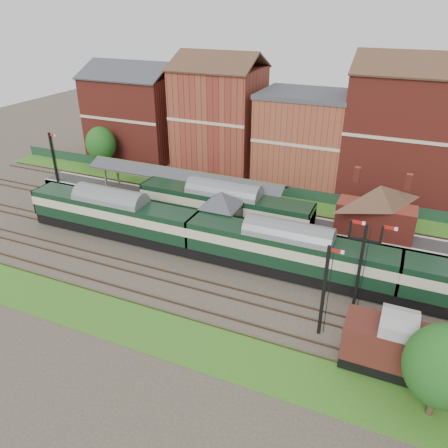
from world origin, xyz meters
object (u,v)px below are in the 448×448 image
at_px(dmu_train, 287,250).
at_px(signal_box, 221,216).
at_px(goods_van_a, 394,346).
at_px(semaphore_bracket, 361,261).
at_px(platform_railcar, 224,206).

bearing_deg(dmu_train, signal_box, 158.41).
bearing_deg(signal_box, dmu_train, -21.59).
distance_m(dmu_train, goods_van_a, 13.63).
xyz_separation_m(signal_box, semaphore_bracket, (15.04, -5.75, 1.44)).
bearing_deg(goods_van_a, signal_box, 146.41).
distance_m(signal_box, dmu_train, 8.85).
height_order(dmu_train, platform_railcar, platform_railcar).
relative_size(signal_box, dmu_train, 0.10).
bearing_deg(dmu_train, platform_railcar, 145.10).
relative_size(dmu_train, platform_railcar, 2.94).
bearing_deg(platform_railcar, signal_box, -71.24).
distance_m(semaphore_bracket, goods_van_a, 7.69).
height_order(signal_box, semaphore_bracket, semaphore_bracket).
xyz_separation_m(signal_box, goods_van_a, (18.44, -12.25, -0.86)).
bearing_deg(signal_box, semaphore_bracket, -20.92).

